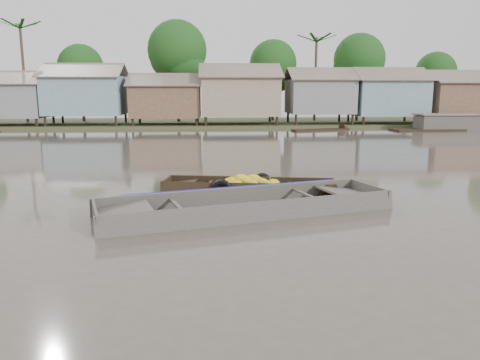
{
  "coord_description": "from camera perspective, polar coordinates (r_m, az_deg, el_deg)",
  "views": [
    {
      "loc": [
        -0.12,
        -11.43,
        3.17
      ],
      "look_at": [
        0.67,
        0.8,
        0.8
      ],
      "focal_mm": 35.0,
      "sensor_mm": 36.0,
      "label": 1
    }
  ],
  "objects": [
    {
      "name": "ground",
      "position": [
        11.86,
        -3.01,
        -4.57
      ],
      "size": [
        120.0,
        120.0,
        0.0
      ],
      "primitive_type": "plane",
      "color": "#50473D",
      "rests_on": "ground"
    },
    {
      "name": "viewer_boat",
      "position": [
        12.33,
        0.8,
        -3.64
      ],
      "size": [
        8.02,
        4.14,
        0.62
      ],
      "rotation": [
        0.0,
        0.0,
        0.29
      ],
      "color": "#433D38",
      "rests_on": "ground"
    },
    {
      "name": "distant_boats",
      "position": [
        38.94,
        20.92,
        5.95
      ],
      "size": [
        49.17,
        14.63,
        1.38
      ],
      "color": "black",
      "rests_on": "ground"
    },
    {
      "name": "riverbank",
      "position": [
        43.41,
        0.45,
        10.81
      ],
      "size": [
        120.0,
        12.47,
        10.22
      ],
      "color": "#384723",
      "rests_on": "ground"
    },
    {
      "name": "banana_boat",
      "position": [
        14.83,
        0.77,
        -0.82
      ],
      "size": [
        5.56,
        2.19,
        0.75
      ],
      "rotation": [
        0.0,
        0.0,
        -0.17
      ],
      "color": "black",
      "rests_on": "ground"
    }
  ]
}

